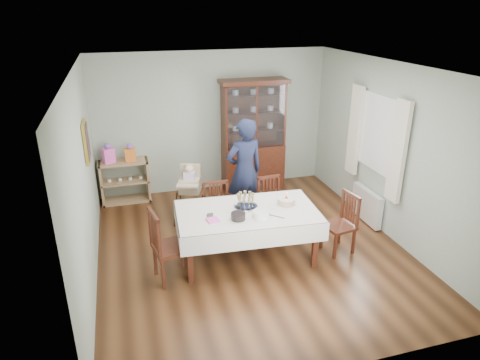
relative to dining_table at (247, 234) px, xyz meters
name	(u,v)px	position (x,y,z in m)	size (l,w,h in m)	color
floor	(251,248)	(0.13, 0.23, -0.38)	(5.00, 5.00, 0.00)	#593319
room_shell	(241,131)	(0.13, 0.76, 1.32)	(5.00, 5.00, 5.00)	#9EAA99
dining_table	(247,234)	(0.00, 0.00, 0.00)	(2.08, 1.29, 0.76)	#482412
china_cabinet	(253,134)	(0.88, 2.48, 0.74)	(1.30, 0.48, 2.18)	#482412
sideboard	(125,181)	(-1.62, 2.51, 0.02)	(0.90, 0.38, 0.80)	tan
picture_frame	(86,142)	(-2.09, 1.03, 1.27)	(0.04, 0.48, 0.58)	gold
window	(379,134)	(2.35, 0.53, 1.17)	(0.04, 1.02, 1.22)	white
curtain_left	(398,152)	(2.29, -0.09, 1.07)	(0.07, 0.30, 1.55)	silver
curtain_right	(355,130)	(2.29, 1.15, 1.07)	(0.07, 0.30, 1.55)	silver
radiator	(367,205)	(2.29, 0.53, -0.08)	(0.10, 0.80, 0.55)	white
chair_far_left	(217,223)	(-0.29, 0.64, -0.11)	(0.46, 0.46, 0.92)	#482412
chair_far_right	(272,216)	(0.61, 0.63, -0.11)	(0.44, 0.44, 0.92)	#482412
chair_end_left	(171,259)	(-1.13, -0.22, -0.08)	(0.54, 0.54, 1.03)	#482412
chair_end_right	(339,235)	(1.37, -0.20, -0.11)	(0.47, 0.47, 0.91)	#482412
woman	(244,171)	(0.30, 1.14, 0.51)	(0.66, 0.43, 1.80)	#151A31
high_chair	(190,199)	(-0.58, 1.39, 0.01)	(0.58, 0.58, 1.02)	black
champagne_tray	(246,203)	(0.01, 0.12, 0.44)	(0.35, 0.35, 0.21)	silver
birthday_cake	(286,202)	(0.59, 0.01, 0.43)	(0.29, 0.29, 0.20)	white
plate_stack_dark	(238,216)	(-0.20, -0.22, 0.42)	(0.20, 0.20, 0.09)	black
plate_stack_white	(261,214)	(0.12, -0.25, 0.42)	(0.22, 0.22, 0.10)	white
napkin_stack	(213,220)	(-0.53, -0.16, 0.39)	(0.16, 0.16, 0.02)	#FF5DCB
cutlery	(207,216)	(-0.58, -0.02, 0.38)	(0.11, 0.16, 0.01)	silver
cake_knife	(276,216)	(0.33, -0.29, 0.38)	(0.25, 0.02, 0.01)	silver
gift_bag_pink	(108,154)	(-1.86, 2.49, 0.58)	(0.23, 0.19, 0.37)	#FF5DCB
gift_bag_orange	(130,153)	(-1.48, 2.49, 0.56)	(0.19, 0.15, 0.34)	orange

